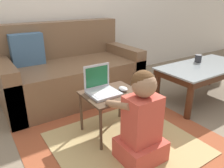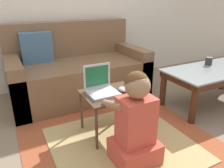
{
  "view_description": "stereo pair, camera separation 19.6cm",
  "coord_description": "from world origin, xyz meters",
  "px_view_note": "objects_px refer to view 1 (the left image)",
  "views": [
    {
      "loc": [
        -1.05,
        -1.31,
        1.19
      ],
      "look_at": [
        -0.04,
        0.21,
        0.47
      ],
      "focal_mm": 35.0,
      "sensor_mm": 36.0,
      "label": 1
    },
    {
      "loc": [
        -0.88,
        -1.41,
        1.19
      ],
      "look_at": [
        -0.04,
        0.21,
        0.47
      ],
      "focal_mm": 35.0,
      "sensor_mm": 36.0,
      "label": 2
    }
  ],
  "objects_px": {
    "couch": "(69,72)",
    "computer_mouse": "(123,89)",
    "laptop_desk": "(111,98)",
    "coffee_table": "(204,71)",
    "cup_on_table": "(198,58)",
    "laptop": "(102,89)",
    "person_seated": "(141,123)"
  },
  "relations": [
    {
      "from": "laptop",
      "to": "person_seated",
      "type": "height_order",
      "value": "person_seated"
    },
    {
      "from": "laptop_desk",
      "to": "cup_on_table",
      "type": "height_order",
      "value": "cup_on_table"
    },
    {
      "from": "coffee_table",
      "to": "cup_on_table",
      "type": "xyz_separation_m",
      "value": [
        0.06,
        0.14,
        0.11
      ]
    },
    {
      "from": "computer_mouse",
      "to": "person_seated",
      "type": "relative_size",
      "value": 0.14
    },
    {
      "from": "computer_mouse",
      "to": "person_seated",
      "type": "bearing_deg",
      "value": -107.79
    },
    {
      "from": "couch",
      "to": "person_seated",
      "type": "height_order",
      "value": "couch"
    },
    {
      "from": "coffee_table",
      "to": "laptop_desk",
      "type": "distance_m",
      "value": 1.33
    },
    {
      "from": "couch",
      "to": "computer_mouse",
      "type": "relative_size",
      "value": 16.12
    },
    {
      "from": "couch",
      "to": "computer_mouse",
      "type": "xyz_separation_m",
      "value": [
        0.09,
        -1.02,
        0.11
      ]
    },
    {
      "from": "person_seated",
      "to": "cup_on_table",
      "type": "distance_m",
      "value": 1.52
    },
    {
      "from": "laptop_desk",
      "to": "person_seated",
      "type": "xyz_separation_m",
      "value": [
        -0.02,
        -0.43,
        -0.03
      ]
    },
    {
      "from": "laptop_desk",
      "to": "person_seated",
      "type": "bearing_deg",
      "value": -92.06
    },
    {
      "from": "couch",
      "to": "laptop_desk",
      "type": "distance_m",
      "value": 1.0
    },
    {
      "from": "couch",
      "to": "cup_on_table",
      "type": "xyz_separation_m",
      "value": [
        1.37,
        -0.86,
        0.17
      ]
    },
    {
      "from": "coffee_table",
      "to": "cup_on_table",
      "type": "bearing_deg",
      "value": 66.52
    },
    {
      "from": "couch",
      "to": "computer_mouse",
      "type": "bearing_deg",
      "value": -84.72
    },
    {
      "from": "laptop_desk",
      "to": "couch",
      "type": "bearing_deg",
      "value": 88.7
    },
    {
      "from": "couch",
      "to": "laptop",
      "type": "distance_m",
      "value": 0.97
    },
    {
      "from": "computer_mouse",
      "to": "laptop_desk",
      "type": "bearing_deg",
      "value": 172.66
    },
    {
      "from": "couch",
      "to": "laptop",
      "type": "xyz_separation_m",
      "value": [
        -0.09,
        -0.96,
        0.13
      ]
    },
    {
      "from": "cup_on_table",
      "to": "laptop_desk",
      "type": "bearing_deg",
      "value": -174.29
    },
    {
      "from": "coffee_table",
      "to": "laptop",
      "type": "height_order",
      "value": "laptop"
    },
    {
      "from": "couch",
      "to": "laptop_desk",
      "type": "xyz_separation_m",
      "value": [
        -0.02,
        -1.0,
        0.04
      ]
    },
    {
      "from": "coffee_table",
      "to": "cup_on_table",
      "type": "distance_m",
      "value": 0.19
    },
    {
      "from": "laptop",
      "to": "computer_mouse",
      "type": "height_order",
      "value": "laptop"
    },
    {
      "from": "laptop",
      "to": "computer_mouse",
      "type": "distance_m",
      "value": 0.2
    },
    {
      "from": "laptop",
      "to": "computer_mouse",
      "type": "relative_size",
      "value": 2.5
    },
    {
      "from": "laptop_desk",
      "to": "computer_mouse",
      "type": "height_order",
      "value": "computer_mouse"
    },
    {
      "from": "couch",
      "to": "coffee_table",
      "type": "xyz_separation_m",
      "value": [
        1.31,
        -1.0,
        0.06
      ]
    },
    {
      "from": "laptop",
      "to": "cup_on_table",
      "type": "bearing_deg",
      "value": 3.84
    },
    {
      "from": "laptop_desk",
      "to": "person_seated",
      "type": "relative_size",
      "value": 0.67
    },
    {
      "from": "coffee_table",
      "to": "person_seated",
      "type": "relative_size",
      "value": 1.59
    }
  ]
}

